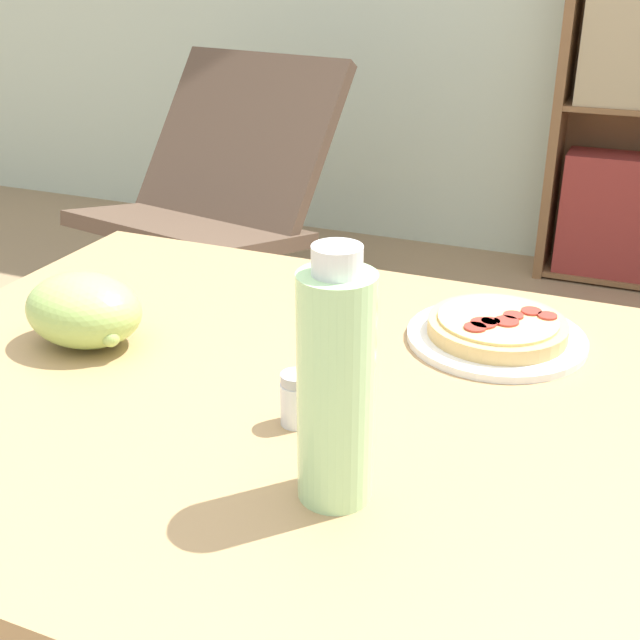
% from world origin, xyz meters
% --- Properties ---
extents(dining_table, '(1.00, 0.81, 0.74)m').
position_xyz_m(dining_table, '(-0.01, -0.03, 0.63)').
color(dining_table, tan).
rests_on(dining_table, ground_plane).
extents(pizza_on_plate, '(0.23, 0.23, 0.04)m').
position_xyz_m(pizza_on_plate, '(0.22, 0.19, 0.75)').
color(pizza_on_plate, white).
rests_on(pizza_on_plate, dining_table).
extents(grape_bunch, '(0.16, 0.13, 0.09)m').
position_xyz_m(grape_bunch, '(-0.27, -0.02, 0.79)').
color(grape_bunch, '#A8CC66').
rests_on(grape_bunch, dining_table).
extents(drink_bottle, '(0.07, 0.07, 0.25)m').
position_xyz_m(drink_bottle, '(0.15, -0.19, 0.86)').
color(drink_bottle, '#B7EAA3').
rests_on(drink_bottle, dining_table).
extents(salt_shaker, '(0.03, 0.03, 0.06)m').
position_xyz_m(salt_shaker, '(0.06, -0.09, 0.77)').
color(salt_shaker, white).
rests_on(salt_shaker, dining_table).
extents(lounge_chair_near, '(0.81, 0.88, 0.88)m').
position_xyz_m(lounge_chair_near, '(-1.00, 1.55, 0.29)').
color(lounge_chair_near, black).
rests_on(lounge_chair_near, ground_plane).
extents(bookshelf, '(0.61, 0.26, 1.35)m').
position_xyz_m(bookshelf, '(0.31, 2.47, 0.62)').
color(bookshelf, brown).
rests_on(bookshelf, ground_plane).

